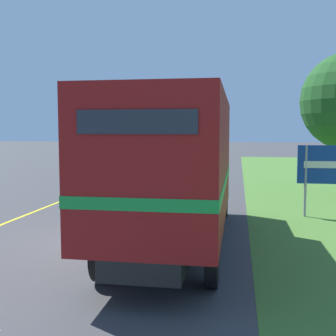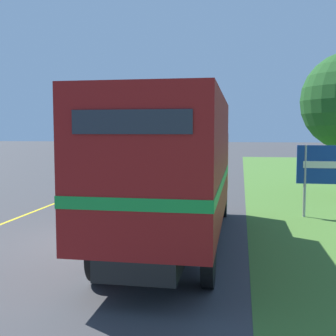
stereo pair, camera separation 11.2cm
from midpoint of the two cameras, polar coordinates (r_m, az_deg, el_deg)
ground_plane at (r=11.25m, az=-8.38°, el=-9.65°), size 200.00×200.00×0.00m
edge_line_yellow at (r=22.43m, az=-8.80°, el=-2.30°), size 0.12×52.15×0.01m
centre_dash_near at (r=11.50m, az=-7.95°, el=-9.30°), size 0.12×2.60×0.01m
centre_dash_mid_a at (r=17.77m, az=-1.43°, el=-4.16°), size 0.12×2.60×0.01m
centre_dash_mid_b at (r=24.22m, az=1.62°, el=-1.71°), size 0.12×2.60×0.01m
centre_dash_far at (r=30.73m, az=3.38°, el=-0.29°), size 0.12×2.60×0.01m
centre_dash_farthest at (r=37.27m, az=4.52°, el=0.64°), size 0.12×2.60×0.01m
horse_trailer_truck at (r=10.19m, az=1.15°, el=0.33°), size 2.44×8.70×3.59m
lead_car_white at (r=26.97m, az=-1.17°, el=1.18°), size 1.80×3.96×2.09m
highway_sign at (r=14.69m, az=20.92°, el=0.17°), size 1.83×0.09×2.72m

